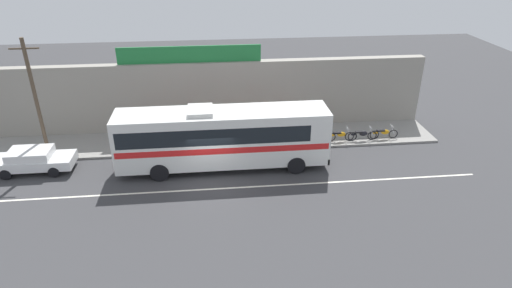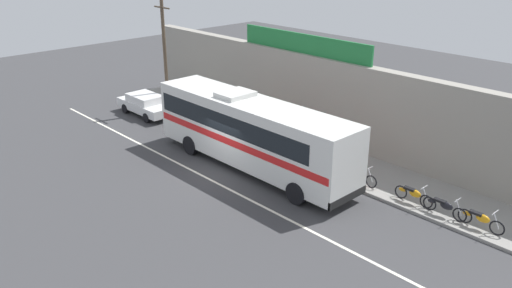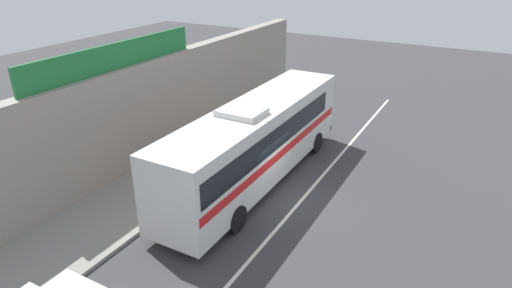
{
  "view_description": "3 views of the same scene",
  "coord_description": "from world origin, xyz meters",
  "px_view_note": "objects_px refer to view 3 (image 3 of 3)",
  "views": [
    {
      "loc": [
        0.25,
        -21.02,
        12.71
      ],
      "look_at": [
        2.65,
        1.58,
        1.43
      ],
      "focal_mm": 30.46,
      "sensor_mm": 36.0,
      "label": 1
    },
    {
      "loc": [
        18.44,
        -14.78,
        11.04
      ],
      "look_at": [
        1.25,
        1.41,
        1.53
      ],
      "focal_mm": 36.4,
      "sensor_mm": 36.0,
      "label": 2
    },
    {
      "loc": [
        -14.19,
        -6.61,
        9.53
      ],
      "look_at": [
        1.68,
        2.16,
        1.32
      ],
      "focal_mm": 30.57,
      "sensor_mm": 36.0,
      "label": 3
    }
  ],
  "objects_px": {
    "intercity_bus": "(256,139)",
    "motorcycle_green": "(302,95)",
    "motorcycle_black": "(263,124)",
    "motorcycle_purple": "(294,102)",
    "motorcycle_orange": "(283,109)",
    "pedestrian_near_shop": "(168,147)"
  },
  "relations": [
    {
      "from": "intercity_bus",
      "to": "motorcycle_orange",
      "type": "distance_m",
      "value": 8.32
    },
    {
      "from": "motorcycle_black",
      "to": "motorcycle_purple",
      "type": "distance_m",
      "value": 4.24
    },
    {
      "from": "motorcycle_green",
      "to": "motorcycle_purple",
      "type": "distance_m",
      "value": 1.51
    },
    {
      "from": "intercity_bus",
      "to": "motorcycle_green",
      "type": "xyz_separation_m",
      "value": [
        10.8,
        2.47,
        -1.5
      ]
    },
    {
      "from": "motorcycle_black",
      "to": "motorcycle_green",
      "type": "distance_m",
      "value": 5.75
    },
    {
      "from": "motorcycle_purple",
      "to": "pedestrian_near_shop",
      "type": "distance_m",
      "value": 10.27
    },
    {
      "from": "pedestrian_near_shop",
      "to": "motorcycle_black",
      "type": "bearing_deg",
      "value": -17.45
    },
    {
      "from": "intercity_bus",
      "to": "pedestrian_near_shop",
      "type": "relative_size",
      "value": 7.48
    },
    {
      "from": "intercity_bus",
      "to": "pedestrian_near_shop",
      "type": "height_order",
      "value": "intercity_bus"
    },
    {
      "from": "intercity_bus",
      "to": "pedestrian_near_shop",
      "type": "bearing_deg",
      "value": 100.95
    },
    {
      "from": "motorcycle_orange",
      "to": "motorcycle_purple",
      "type": "distance_m",
      "value": 1.48
    },
    {
      "from": "motorcycle_purple",
      "to": "motorcycle_black",
      "type": "bearing_deg",
      "value": -179.37
    },
    {
      "from": "motorcycle_black",
      "to": "intercity_bus",
      "type": "bearing_deg",
      "value": -155.19
    },
    {
      "from": "motorcycle_black",
      "to": "motorcycle_green",
      "type": "relative_size",
      "value": 0.97
    },
    {
      "from": "motorcycle_orange",
      "to": "pedestrian_near_shop",
      "type": "relative_size",
      "value": 1.15
    },
    {
      "from": "motorcycle_purple",
      "to": "pedestrian_near_shop",
      "type": "xyz_separation_m",
      "value": [
        -10.1,
        1.79,
        0.51
      ]
    },
    {
      "from": "motorcycle_orange",
      "to": "motorcycle_purple",
      "type": "xyz_separation_m",
      "value": [
        1.48,
        -0.04,
        0.0
      ]
    },
    {
      "from": "motorcycle_black",
      "to": "motorcycle_purple",
      "type": "relative_size",
      "value": 0.95
    },
    {
      "from": "motorcycle_black",
      "to": "motorcycle_green",
      "type": "bearing_deg",
      "value": 1.32
    },
    {
      "from": "intercity_bus",
      "to": "motorcycle_black",
      "type": "relative_size",
      "value": 6.48
    },
    {
      "from": "motorcycle_green",
      "to": "pedestrian_near_shop",
      "type": "xyz_separation_m",
      "value": [
        -11.61,
        1.71,
        0.51
      ]
    },
    {
      "from": "intercity_bus",
      "to": "motorcycle_black",
      "type": "distance_m",
      "value": 5.76
    }
  ]
}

